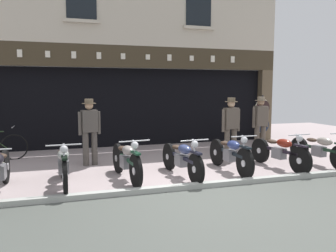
# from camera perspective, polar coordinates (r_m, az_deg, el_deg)

# --- Properties ---
(ground) EXTENTS (22.31, 22.00, 0.18)m
(ground) POSITION_cam_1_polar(r_m,az_deg,el_deg) (5.74, 7.73, -13.76)
(ground) COLOR #A39292
(shop_facade) EXTENTS (10.61, 4.42, 6.21)m
(shop_facade) POSITION_cam_1_polar(r_m,az_deg,el_deg) (13.08, -7.25, 5.27)
(shop_facade) COLOR black
(shop_facade) RESTS_ON ground
(motorcycle_left) EXTENTS (0.62, 2.00, 0.94)m
(motorcycle_left) POSITION_cam_1_polar(r_m,az_deg,el_deg) (7.02, -17.24, -6.22)
(motorcycle_left) COLOR black
(motorcycle_left) RESTS_ON ground
(motorcycle_center_left) EXTENTS (0.62, 1.99, 0.93)m
(motorcycle_center_left) POSITION_cam_1_polar(r_m,az_deg,el_deg) (7.20, -7.05, -5.67)
(motorcycle_center_left) COLOR black
(motorcycle_center_left) RESTS_ON ground
(motorcycle_center) EXTENTS (0.62, 2.02, 0.92)m
(motorcycle_center) POSITION_cam_1_polar(r_m,az_deg,el_deg) (7.40, 2.34, -5.40)
(motorcycle_center) COLOR black
(motorcycle_center) RESTS_ON ground
(motorcycle_center_right) EXTENTS (0.62, 2.01, 0.93)m
(motorcycle_center_right) POSITION_cam_1_polar(r_m,az_deg,el_deg) (7.99, 10.47, -4.56)
(motorcycle_center_right) COLOR black
(motorcycle_center_right) RESTS_ON ground
(motorcycle_right) EXTENTS (0.62, 2.01, 0.91)m
(motorcycle_right) POSITION_cam_1_polar(r_m,az_deg,el_deg) (8.61, 18.33, -4.05)
(motorcycle_right) COLOR black
(motorcycle_right) RESTS_ON ground
(motorcycle_far_right) EXTENTS (0.62, 1.97, 0.91)m
(motorcycle_far_right) POSITION_cam_1_polar(r_m,az_deg,el_deg) (9.33, 24.23, -3.55)
(motorcycle_far_right) COLOR black
(motorcycle_far_right) RESTS_ON ground
(salesman_left) EXTENTS (0.55, 0.34, 1.67)m
(salesman_left) POSITION_cam_1_polar(r_m,az_deg,el_deg) (8.68, -13.10, -0.42)
(salesman_left) COLOR #47423D
(salesman_left) RESTS_ON ground
(shopkeeper_center) EXTENTS (0.56, 0.34, 1.68)m
(shopkeeper_center) POSITION_cam_1_polar(r_m,az_deg,el_deg) (9.37, 10.56, 0.14)
(shopkeeper_center) COLOR brown
(shopkeeper_center) RESTS_ON ground
(salesman_right) EXTENTS (0.56, 0.34, 1.69)m
(salesman_right) POSITION_cam_1_polar(r_m,az_deg,el_deg) (10.35, 15.32, 0.61)
(salesman_right) COLOR brown
(salesman_right) RESTS_ON ground
(tyre_sign_pole) EXTENTS (0.54, 0.06, 1.71)m
(tyre_sign_pole) POSITION_cam_1_polar(r_m,az_deg,el_deg) (11.77, 15.62, 1.51)
(tyre_sign_pole) COLOR #232328
(tyre_sign_pole) RESTS_ON ground
(advert_board_near) EXTENTS (0.76, 0.03, 1.06)m
(advert_board_near) POSITION_cam_1_polar(r_m,az_deg,el_deg) (11.27, -19.85, 4.42)
(advert_board_near) COLOR beige
(advert_board_far) EXTENTS (0.68, 0.03, 0.92)m
(advert_board_far) POSITION_cam_1_polar(r_m,az_deg,el_deg) (11.35, -24.78, 4.41)
(advert_board_far) COLOR silver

